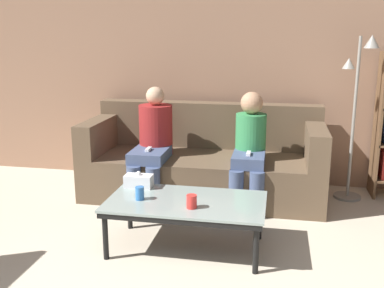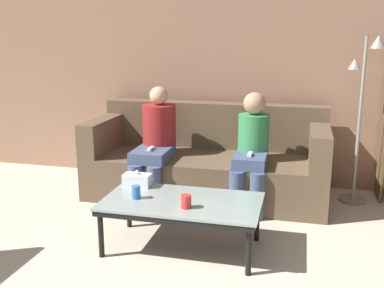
{
  "view_description": "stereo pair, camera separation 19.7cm",
  "coord_description": "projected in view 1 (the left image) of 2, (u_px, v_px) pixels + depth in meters",
  "views": [
    {
      "loc": [
        0.7,
        -1.15,
        1.57
      ],
      "look_at": [
        0.0,
        2.47,
        0.67
      ],
      "focal_mm": 42.0,
      "sensor_mm": 36.0,
      "label": 1
    },
    {
      "loc": [
        0.89,
        -1.11,
        1.57
      ],
      "look_at": [
        0.0,
        2.47,
        0.67
      ],
      "focal_mm": 42.0,
      "sensor_mm": 36.0,
      "label": 2
    }
  ],
  "objects": [
    {
      "name": "seated_person_left_end",
      "position": [
        153.0,
        141.0,
        4.3
      ],
      "size": [
        0.33,
        0.68,
        1.09
      ],
      "color": "#47567A",
      "rests_on": "ground_plane"
    },
    {
      "name": "wall_back",
      "position": [
        213.0,
        61.0,
        4.76
      ],
      "size": [
        12.0,
        0.06,
        2.6
      ],
      "color": "#9E755B",
      "rests_on": "ground_plane"
    },
    {
      "name": "couch",
      "position": [
        204.0,
        163.0,
        4.5
      ],
      "size": [
        2.31,
        0.92,
        0.89
      ],
      "color": "brown",
      "rests_on": "ground_plane"
    },
    {
      "name": "standing_lamp",
      "position": [
        357.0,
        101.0,
        4.23
      ],
      "size": [
        0.31,
        0.26,
        1.57
      ],
      "color": "gray",
      "rests_on": "ground_plane"
    },
    {
      "name": "cup_near_right",
      "position": [
        192.0,
        202.0,
        3.15
      ],
      "size": [
        0.07,
        0.07,
        0.1
      ],
      "color": "red",
      "rests_on": "coffee_table"
    },
    {
      "name": "coffee_table",
      "position": [
        186.0,
        205.0,
        3.31
      ],
      "size": [
        1.16,
        0.64,
        0.38
      ],
      "color": "#8C9E99",
      "rests_on": "ground_plane"
    },
    {
      "name": "seated_person_mid_left",
      "position": [
        250.0,
        147.0,
        4.13
      ],
      "size": [
        0.31,
        0.62,
        1.06
      ],
      "color": "#47567A",
      "rests_on": "ground_plane"
    },
    {
      "name": "tissue_box",
      "position": [
        139.0,
        181.0,
        3.58
      ],
      "size": [
        0.22,
        0.12,
        0.13
      ],
      "color": "white",
      "rests_on": "coffee_table"
    },
    {
      "name": "cup_near_left",
      "position": [
        140.0,
        193.0,
        3.31
      ],
      "size": [
        0.06,
        0.06,
        0.1
      ],
      "color": "#3372BF",
      "rests_on": "coffee_table"
    }
  ]
}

